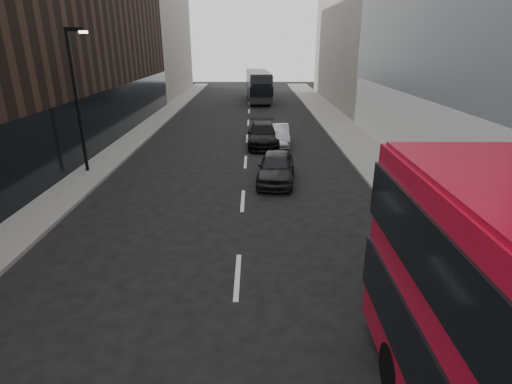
{
  "coord_description": "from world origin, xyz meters",
  "views": [
    {
      "loc": [
        0.5,
        -2.15,
        6.49
      ],
      "look_at": [
        0.55,
        8.44,
        2.5
      ],
      "focal_mm": 28.0,
      "sensor_mm": 36.0,
      "label": 1
    }
  ],
  "objects_px": {
    "car_a": "(276,167)",
    "car_c": "(263,135)",
    "street_lamp": "(77,92)",
    "car_b": "(278,135)",
    "grey_bus": "(258,85)"
  },
  "relations": [
    {
      "from": "street_lamp",
      "to": "car_c",
      "type": "bearing_deg",
      "value": 32.8
    },
    {
      "from": "street_lamp",
      "to": "car_a",
      "type": "relative_size",
      "value": 1.62
    },
    {
      "from": "car_a",
      "to": "car_b",
      "type": "bearing_deg",
      "value": 92.42
    },
    {
      "from": "car_a",
      "to": "car_c",
      "type": "bearing_deg",
      "value": 100.2
    },
    {
      "from": "car_c",
      "to": "car_a",
      "type": "bearing_deg",
      "value": -86.33
    },
    {
      "from": "street_lamp",
      "to": "car_b",
      "type": "height_order",
      "value": "street_lamp"
    },
    {
      "from": "car_a",
      "to": "grey_bus",
      "type": "bearing_deg",
      "value": 97.48
    },
    {
      "from": "street_lamp",
      "to": "car_c",
      "type": "relative_size",
      "value": 1.4
    },
    {
      "from": "street_lamp",
      "to": "car_a",
      "type": "distance_m",
      "value": 10.49
    },
    {
      "from": "car_a",
      "to": "street_lamp",
      "type": "bearing_deg",
      "value": 178.36
    },
    {
      "from": "car_a",
      "to": "car_b",
      "type": "distance_m",
      "value": 7.54
    },
    {
      "from": "car_b",
      "to": "car_c",
      "type": "xyz_separation_m",
      "value": [
        -1.01,
        -0.15,
        0.06
      ]
    },
    {
      "from": "grey_bus",
      "to": "car_a",
      "type": "bearing_deg",
      "value": -92.05
    },
    {
      "from": "street_lamp",
      "to": "car_c",
      "type": "height_order",
      "value": "street_lamp"
    },
    {
      "from": "street_lamp",
      "to": "car_a",
      "type": "height_order",
      "value": "street_lamp"
    }
  ]
}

